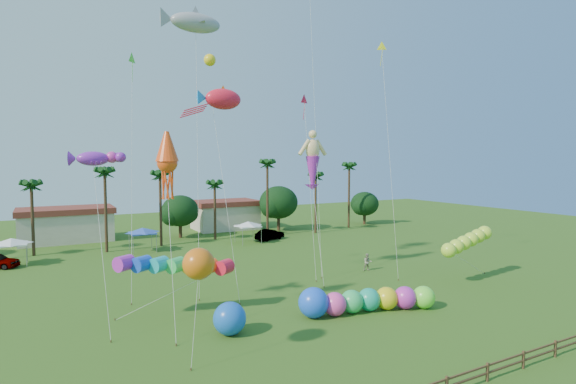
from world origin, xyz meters
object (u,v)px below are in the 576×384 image
car_b (270,234)px  caterpillar_inflatable (363,300)px  blue_ball (230,318)px  spectator_b (368,262)px

car_b → caterpillar_inflatable: size_ratio=0.43×
car_b → caterpillar_inflatable: 32.37m
car_b → caterpillar_inflatable: (-7.88, -31.40, 0.16)m
car_b → blue_ball: size_ratio=2.15×
car_b → blue_ball: 35.63m
car_b → spectator_b: size_ratio=2.64×
caterpillar_inflatable → car_b: bearing=90.4°
car_b → blue_ball: (-18.26, -30.60, 0.32)m
car_b → caterpillar_inflatable: bearing=144.7°
caterpillar_inflatable → blue_ball: (-10.38, 0.80, 0.16)m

